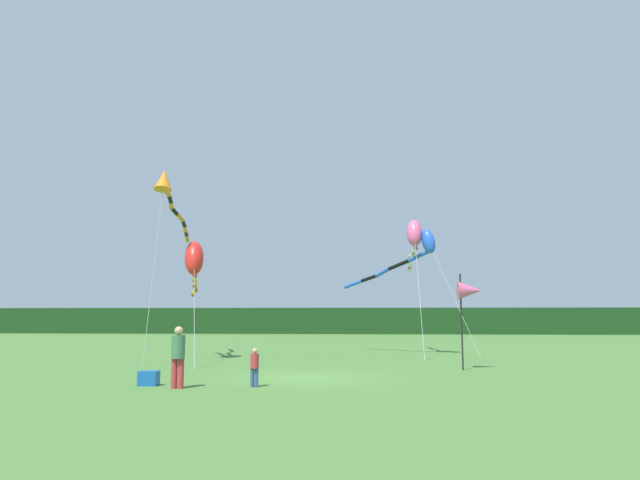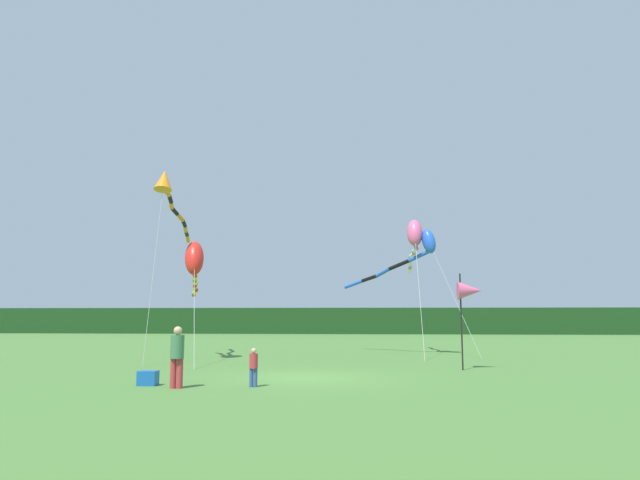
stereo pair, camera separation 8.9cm
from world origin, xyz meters
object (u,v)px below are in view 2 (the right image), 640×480
Objects in this scene: kite_rainbow at (414,237)px; kite_red at (194,261)px; person_child at (254,365)px; person_adult at (177,354)px; cooler_box at (148,378)px; banner_flag_pole at (469,291)px; kite_blue at (415,251)px; kite_orange at (169,192)px.

kite_red is at bearing -158.16° from kite_rainbow.
person_child is 0.14× the size of kite_red.
person_adult is 11.00m from kite_red.
banner_flag_pole reaches higher than cooler_box.
banner_flag_pole is 0.54× the size of kite_blue.
banner_flag_pole is 8.67m from kite_blue.
kite_orange is (-11.89, -4.61, 1.64)m from kite_rainbow.
kite_red is at bearing 104.89° from person_adult.
cooler_box is 0.06× the size of kite_orange.
banner_flag_pole is 0.41× the size of kite_orange.
kite_blue reaches higher than banner_flag_pole.
kite_rainbow reaches higher than person_child.
cooler_box is 0.15× the size of banner_flag_pole.
kite_rainbow reaches higher than person_adult.
person_adult is at bearing -166.95° from person_child.
kite_rainbow reaches higher than cooler_box.
banner_flag_pole reaches higher than person_child.
kite_rainbow is at bearing 99.00° from banner_flag_pole.
kite_orange is 1.31× the size of kite_blue.
person_child is 3.17m from cooler_box.
cooler_box is at bearing -72.56° from kite_orange.
kite_red is at bearing 116.52° from person_child.
kite_orange is 3.48m from kite_red.
person_child is at bearing -1.74° from cooler_box.
person_adult is 1.41m from cooler_box.
kite_orange is (-3.91, 9.71, 6.86)m from person_adult.
kite_orange is at bearing 164.60° from banner_flag_pole.
banner_flag_pole is at bearing -81.00° from kite_rainbow.
kite_blue is (8.00, 14.27, 4.48)m from person_adult.
person_child is 0.16× the size of kite_blue.
person_adult is 0.21× the size of kite_red.
banner_flag_pole is 12.71m from kite_red.
banner_flag_pole is at bearing -81.10° from kite_blue.
kite_orange is at bearing -164.86° from kite_red.
kite_orange reaches higher than kite_blue.
banner_flag_pole is at bearing -18.37° from kite_red.
person_adult is 3.17× the size of cooler_box.
person_adult is 0.26× the size of kite_blue.
kite_rainbow is at bearing 60.85° from person_adult.
person_adult reaches higher than cooler_box.
kite_rainbow is 11.58m from kite_red.
cooler_box is 0.06× the size of kite_rainbow.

